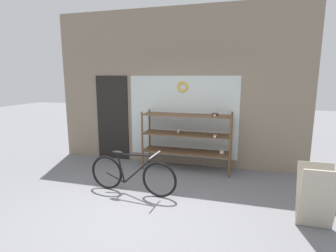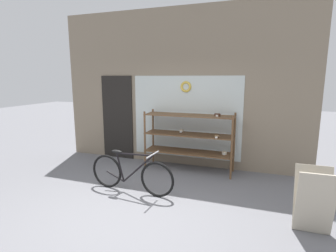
% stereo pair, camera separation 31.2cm
% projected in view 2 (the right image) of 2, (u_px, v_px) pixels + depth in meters
% --- Properties ---
extents(ground_plane, '(30.00, 30.00, 0.00)m').
position_uv_depth(ground_plane, '(130.00, 211.00, 4.08)').
color(ground_plane, slate).
extents(storefront_facade, '(5.94, 0.13, 3.61)m').
position_uv_depth(storefront_facade, '(177.00, 91.00, 6.10)').
color(storefront_facade, gray).
rests_on(storefront_facade, ground_plane).
extents(display_case, '(1.96, 0.52, 1.32)m').
position_uv_depth(display_case, '(190.00, 135.00, 5.76)').
color(display_case, brown).
rests_on(display_case, ground_plane).
extents(bicycle, '(1.68, 0.46, 0.77)m').
position_uv_depth(bicycle, '(131.00, 174.00, 4.73)').
color(bicycle, black).
rests_on(bicycle, ground_plane).
extents(sandwich_board, '(0.47, 0.39, 0.89)m').
position_uv_depth(sandwich_board, '(314.00, 201.00, 3.45)').
color(sandwich_board, '#B2A893').
rests_on(sandwich_board, ground_plane).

